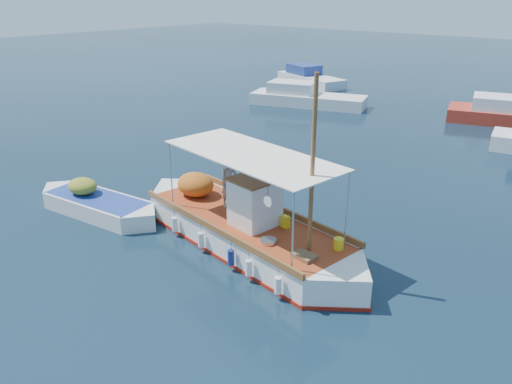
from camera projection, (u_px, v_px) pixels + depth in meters
The scene contains 5 objects.
ground at pixel (275, 242), 16.31m from camera, with size 160.00×160.00×0.00m, color black.
fishing_caique at pixel (244, 229), 16.04m from camera, with size 9.75×3.72×6.01m.
dinghy at pixel (97, 205), 18.33m from camera, with size 5.67×2.12×1.39m.
bg_boat_nw at pixel (305, 98), 35.20m from camera, with size 8.33×4.76×1.80m.
bg_boat_far_w at pixel (309, 79), 42.83m from camera, with size 7.17×4.37×1.80m.
Camera 1 is at (8.82, -11.49, 7.69)m, focal length 35.00 mm.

